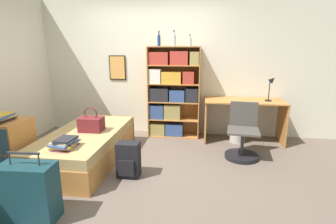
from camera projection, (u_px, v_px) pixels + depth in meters
ground_plane at (135, 163)px, 3.88m from camera, size 14.00×14.00×0.00m
wall_back at (153, 67)px, 5.07m from camera, size 10.00×0.09×2.60m
bed at (86, 146)px, 3.95m from camera, size 0.98×1.95×0.45m
handbag at (91, 124)px, 3.91m from camera, size 0.34×0.24×0.37m
book_stack_on_bed at (65, 143)px, 3.26m from camera, size 0.31×0.37×0.12m
suitcase at (29, 193)px, 2.54m from camera, size 0.54×0.30×0.72m
dresser at (4, 147)px, 3.50m from camera, size 0.61×0.54×0.74m
bookcase at (171, 92)px, 4.91m from camera, size 0.96×0.35×1.69m
bottle_green at (159, 40)px, 4.75m from camera, size 0.06×0.06×0.27m
bottle_brown at (174, 40)px, 4.64m from camera, size 0.08×0.08×0.27m
bottle_clear at (190, 42)px, 4.61m from camera, size 0.07×0.07×0.20m
desk at (244, 112)px, 4.68m from camera, size 1.39×0.62×0.76m
desk_lamp at (271, 84)px, 4.48m from camera, size 0.17×0.12×0.44m
desk_chair at (242, 141)px, 4.05m from camera, size 0.51×0.51×0.85m
backpack at (128, 160)px, 3.44m from camera, size 0.29×0.23×0.47m
waste_bin at (237, 135)px, 4.73m from camera, size 0.27×0.27×0.26m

